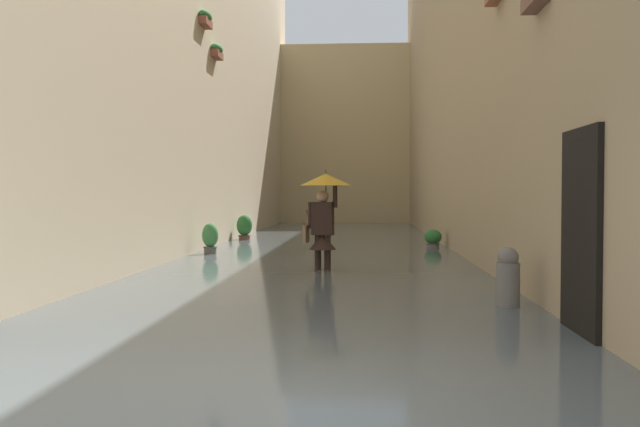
{
  "coord_description": "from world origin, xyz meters",
  "views": [
    {
      "loc": [
        -0.89,
        4.35,
        1.55
      ],
      "look_at": [
        -0.06,
        -8.48,
        1.17
      ],
      "focal_mm": 37.97,
      "sensor_mm": 36.0,
      "label": 1
    }
  ],
  "objects_px": {
    "person_wading": "(324,204)",
    "potted_plant_mid_right": "(210,240)",
    "potted_plant_mid_left": "(433,240)",
    "potted_plant_far_right": "(244,228)",
    "mooring_bollard": "(508,284)"
  },
  "relations": [
    {
      "from": "potted_plant_far_right",
      "to": "potted_plant_mid_left",
      "type": "bearing_deg",
      "value": 154.39
    },
    {
      "from": "mooring_bollard",
      "to": "potted_plant_far_right",
      "type": "bearing_deg",
      "value": -65.49
    },
    {
      "from": "person_wading",
      "to": "potted_plant_mid_right",
      "type": "xyz_separation_m",
      "value": [
        2.82,
        -3.15,
        -0.88
      ]
    },
    {
      "from": "person_wading",
      "to": "mooring_bollard",
      "type": "distance_m",
      "value": 4.65
    },
    {
      "from": "person_wading",
      "to": "potted_plant_mid_left",
      "type": "bearing_deg",
      "value": -115.01
    },
    {
      "from": "person_wading",
      "to": "potted_plant_far_right",
      "type": "height_order",
      "value": "person_wading"
    },
    {
      "from": "person_wading",
      "to": "potted_plant_mid_left",
      "type": "height_order",
      "value": "person_wading"
    },
    {
      "from": "potted_plant_mid_right",
      "to": "mooring_bollard",
      "type": "relative_size",
      "value": 0.97
    },
    {
      "from": "person_wading",
      "to": "potted_plant_mid_right",
      "type": "distance_m",
      "value": 4.32
    },
    {
      "from": "person_wading",
      "to": "potted_plant_mid_left",
      "type": "xyz_separation_m",
      "value": [
        -2.51,
        -5.37,
        -1.01
      ]
    },
    {
      "from": "person_wading",
      "to": "potted_plant_mid_right",
      "type": "relative_size",
      "value": 2.28
    },
    {
      "from": "potted_plant_mid_left",
      "to": "potted_plant_far_right",
      "type": "bearing_deg",
      "value": -25.61
    },
    {
      "from": "potted_plant_far_right",
      "to": "potted_plant_mid_right",
      "type": "bearing_deg",
      "value": 90.71
    },
    {
      "from": "potted_plant_far_right",
      "to": "potted_plant_mid_left",
      "type": "distance_m",
      "value": 5.97
    },
    {
      "from": "potted_plant_far_right",
      "to": "person_wading",
      "type": "bearing_deg",
      "value": 109.91
    }
  ]
}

